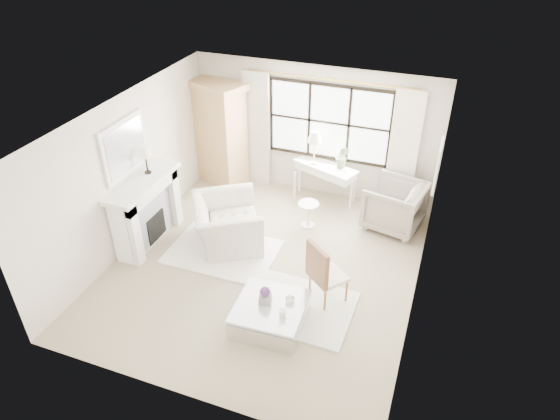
% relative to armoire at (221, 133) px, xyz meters
% --- Properties ---
extents(floor, '(5.50, 5.50, 0.00)m').
position_rel_armoire_xyz_m(floor, '(1.94, -2.45, -1.14)').
color(floor, tan).
rests_on(floor, ground).
extents(ceiling, '(5.50, 5.50, 0.00)m').
position_rel_armoire_xyz_m(ceiling, '(1.94, -2.45, 1.56)').
color(ceiling, white).
rests_on(ceiling, ground).
extents(wall_back, '(5.00, 0.00, 5.00)m').
position_rel_armoire_xyz_m(wall_back, '(1.94, 0.30, 0.21)').
color(wall_back, beige).
rests_on(wall_back, ground).
extents(wall_front, '(5.00, 0.00, 5.00)m').
position_rel_armoire_xyz_m(wall_front, '(1.94, -5.20, 0.21)').
color(wall_front, silver).
rests_on(wall_front, ground).
extents(wall_left, '(0.00, 5.50, 5.50)m').
position_rel_armoire_xyz_m(wall_left, '(-0.56, -2.45, 0.21)').
color(wall_left, silver).
rests_on(wall_left, ground).
extents(wall_right, '(0.00, 5.50, 5.50)m').
position_rel_armoire_xyz_m(wall_right, '(4.44, -2.45, 0.21)').
color(wall_right, beige).
rests_on(wall_right, ground).
extents(window_pane, '(2.40, 0.02, 1.50)m').
position_rel_armoire_xyz_m(window_pane, '(2.24, 0.28, 0.46)').
color(window_pane, white).
rests_on(window_pane, wall_back).
extents(window_frame, '(2.50, 0.04, 1.50)m').
position_rel_armoire_xyz_m(window_frame, '(2.24, 0.27, 0.46)').
color(window_frame, black).
rests_on(window_frame, wall_back).
extents(curtain_rod, '(3.30, 0.04, 0.04)m').
position_rel_armoire_xyz_m(curtain_rod, '(2.24, 0.22, 1.33)').
color(curtain_rod, '#B89340').
rests_on(curtain_rod, wall_back).
extents(curtain_left, '(0.55, 0.10, 2.47)m').
position_rel_armoire_xyz_m(curtain_left, '(0.74, 0.20, 0.10)').
color(curtain_left, beige).
rests_on(curtain_left, ground).
extents(curtain_right, '(0.55, 0.10, 2.47)m').
position_rel_armoire_xyz_m(curtain_right, '(3.74, 0.20, 0.10)').
color(curtain_right, white).
rests_on(curtain_right, ground).
extents(fireplace, '(0.58, 1.66, 1.26)m').
position_rel_armoire_xyz_m(fireplace, '(-0.33, -2.45, -0.49)').
color(fireplace, white).
rests_on(fireplace, ground).
extents(mirror_frame, '(0.05, 1.15, 0.95)m').
position_rel_armoire_xyz_m(mirror_frame, '(-0.53, -2.45, 0.70)').
color(mirror_frame, white).
rests_on(mirror_frame, wall_left).
extents(mirror_glass, '(0.02, 1.00, 0.80)m').
position_rel_armoire_xyz_m(mirror_glass, '(-0.50, -2.45, 0.70)').
color(mirror_glass, silver).
rests_on(mirror_glass, wall_left).
extents(art_frame, '(0.04, 0.62, 0.82)m').
position_rel_armoire_xyz_m(art_frame, '(4.41, -0.75, 0.41)').
color(art_frame, silver).
rests_on(art_frame, wall_right).
extents(art_canvas, '(0.01, 0.52, 0.72)m').
position_rel_armoire_xyz_m(art_canvas, '(4.39, -0.75, 0.41)').
color(art_canvas, '#C1B095').
rests_on(art_canvas, wall_right).
extents(mantel_lamp, '(0.22, 0.22, 0.51)m').
position_rel_armoire_xyz_m(mantel_lamp, '(-0.34, -2.19, 0.51)').
color(mantel_lamp, black).
rests_on(mantel_lamp, fireplace).
extents(armoire, '(1.29, 1.05, 2.24)m').
position_rel_armoire_xyz_m(armoire, '(0.00, 0.00, 0.00)').
color(armoire, tan).
rests_on(armoire, floor).
extents(console_table, '(1.38, 0.88, 0.80)m').
position_rel_armoire_xyz_m(console_table, '(2.30, 0.00, -0.74)').
color(console_table, white).
rests_on(console_table, floor).
extents(console_lamp, '(0.28, 0.28, 0.69)m').
position_rel_armoire_xyz_m(console_lamp, '(2.05, 0.00, 0.22)').
color(console_lamp, '#C68C45').
rests_on(console_lamp, console_table).
extents(orchid_plant, '(0.28, 0.23, 0.48)m').
position_rel_armoire_xyz_m(orchid_plant, '(2.62, 0.01, -0.10)').
color(orchid_plant, '#566E49').
rests_on(orchid_plant, console_table).
extents(side_table, '(0.40, 0.40, 0.51)m').
position_rel_armoire_xyz_m(side_table, '(2.27, -1.02, -0.81)').
color(side_table, white).
rests_on(side_table, floor).
extents(rug_left, '(1.89, 1.33, 0.03)m').
position_rel_armoire_xyz_m(rug_left, '(1.10, -2.34, -1.12)').
color(rug_left, white).
rests_on(rug_left, floor).
extents(rug_right, '(1.76, 1.33, 0.03)m').
position_rel_armoire_xyz_m(rug_right, '(2.76, -3.20, -1.12)').
color(rug_right, white).
rests_on(rug_right, floor).
extents(club_armchair, '(1.65, 1.70, 0.84)m').
position_rel_armoire_xyz_m(club_armchair, '(1.07, -2.04, -0.72)').
color(club_armchair, beige).
rests_on(club_armchair, floor).
extents(wingback_chair, '(1.19, 1.17, 0.92)m').
position_rel_armoire_xyz_m(wingback_chair, '(3.78, -0.47, -0.68)').
color(wingback_chair, gray).
rests_on(wingback_chair, floor).
extents(french_chair, '(0.68, 0.68, 1.08)m').
position_rel_armoire_xyz_m(french_chair, '(3.15, -2.87, -0.83)').
color(french_chair, brown).
rests_on(french_chair, floor).
extents(coffee_table, '(1.05, 1.05, 0.38)m').
position_rel_armoire_xyz_m(coffee_table, '(2.52, -3.66, -0.96)').
color(coffee_table, silver).
rests_on(coffee_table, floor).
extents(planter_box, '(0.22, 0.22, 0.13)m').
position_rel_armoire_xyz_m(planter_box, '(2.43, -3.63, -0.69)').
color(planter_box, gray).
rests_on(planter_box, coffee_table).
extents(planter_flowers, '(0.15, 0.15, 0.15)m').
position_rel_armoire_xyz_m(planter_flowers, '(2.43, -3.63, -0.55)').
color(planter_flowers, '#552A6B').
rests_on(planter_flowers, planter_box).
extents(pillar_candle, '(0.10, 0.10, 0.12)m').
position_rel_armoire_xyz_m(pillar_candle, '(2.77, -3.81, -0.70)').
color(pillar_candle, silver).
rests_on(pillar_candle, coffee_table).
extents(coffee_vase, '(0.15, 0.15, 0.15)m').
position_rel_armoire_xyz_m(coffee_vase, '(2.77, -3.50, -0.69)').
color(coffee_vase, white).
rests_on(coffee_vase, coffee_table).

